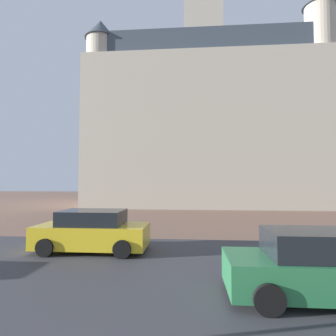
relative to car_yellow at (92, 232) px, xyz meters
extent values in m
plane|color=brown|center=(2.78, 0.42, -0.74)|extent=(120.00, 120.00, 0.00)
cube|color=#38383D|center=(2.78, -1.89, -0.74)|extent=(120.00, 8.61, 0.00)
cube|color=#B2A893|center=(5.49, 22.32, 7.02)|extent=(25.17, 13.65, 15.53)
cube|color=#38424C|center=(5.49, 22.32, 15.99)|extent=(23.16, 12.56, 2.40)
cube|color=#B2A893|center=(5.33, 22.32, 14.98)|extent=(4.47, 4.47, 31.45)
cylinder|color=#B2A893|center=(-5.60, 17.00, 8.07)|extent=(2.80, 2.80, 17.62)
cone|color=#38424C|center=(-5.60, 17.00, 17.88)|extent=(3.20, 3.20, 2.00)
cylinder|color=#B2A893|center=(16.57, 17.00, 9.22)|extent=(2.80, 2.80, 19.93)
cube|color=gold|center=(0.00, 0.00, -0.15)|extent=(4.22, 1.81, 0.83)
cube|color=black|center=(0.00, 0.00, 0.54)|extent=(2.36, 1.60, 0.55)
cylinder|color=black|center=(1.39, 0.91, -0.42)|extent=(0.64, 0.22, 0.64)
cylinder|color=black|center=(1.39, -0.91, -0.42)|extent=(0.64, 0.22, 0.64)
cylinder|color=black|center=(-1.39, 0.91, -0.42)|extent=(0.64, 0.22, 0.64)
cylinder|color=black|center=(-1.39, -0.91, -0.42)|extent=(0.64, 0.22, 0.64)
cube|color=#287042|center=(6.73, -3.79, -0.18)|extent=(4.30, 1.70, 0.77)
cube|color=black|center=(6.73, -3.79, 0.51)|extent=(2.41, 1.50, 0.60)
cylinder|color=black|center=(5.31, -4.64, -0.42)|extent=(0.64, 0.22, 0.64)
cylinder|color=black|center=(5.31, -2.93, -0.42)|extent=(0.64, 0.22, 0.64)
camera|label=1|loc=(3.76, -10.36, 1.93)|focal=29.28mm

